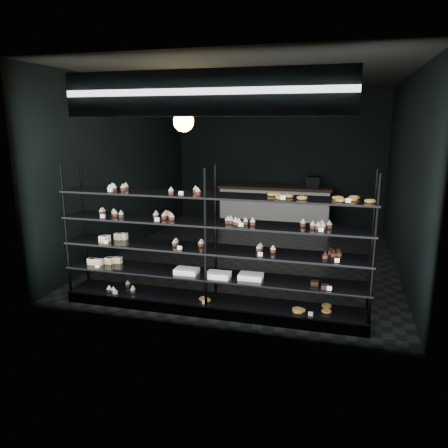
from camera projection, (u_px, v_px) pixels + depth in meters
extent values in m
cube|color=black|center=(253.00, 257.00, 8.08)|extent=(5.00, 6.00, 0.01)
cube|color=black|center=(255.00, 76.00, 7.36)|extent=(5.00, 6.00, 0.01)
cube|color=black|center=(279.00, 158.00, 10.54)|extent=(5.00, 0.01, 3.20)
cube|color=black|center=(201.00, 199.00, 4.90)|extent=(5.00, 0.01, 3.20)
cube|color=black|center=(126.00, 167.00, 8.36)|extent=(0.01, 6.00, 3.20)
cube|color=black|center=(405.00, 175.00, 7.08)|extent=(0.01, 6.00, 3.20)
cube|color=black|center=(211.00, 306.00, 5.78)|extent=(4.00, 0.50, 0.12)
cylinder|color=black|center=(66.00, 233.00, 5.87)|extent=(0.04, 0.04, 1.85)
cylinder|color=black|center=(84.00, 226.00, 6.28)|extent=(0.04, 0.04, 1.85)
cylinder|color=black|center=(205.00, 244.00, 5.37)|extent=(0.04, 0.04, 1.85)
cylinder|color=black|center=(215.00, 235.00, 5.78)|extent=(0.04, 0.04, 1.85)
cylinder|color=black|center=(374.00, 256.00, 4.86)|extent=(0.04, 0.04, 1.85)
cylinder|color=black|center=(372.00, 246.00, 5.27)|extent=(0.04, 0.04, 1.85)
cube|color=black|center=(211.00, 300.00, 5.76)|extent=(4.00, 0.50, 0.03)
cube|color=black|center=(211.00, 275.00, 5.68)|extent=(4.00, 0.50, 0.02)
cube|color=black|center=(211.00, 249.00, 5.60)|extent=(4.00, 0.50, 0.02)
cube|color=black|center=(210.00, 223.00, 5.52)|extent=(4.00, 0.50, 0.02)
cube|color=black|center=(210.00, 195.00, 5.44)|extent=(4.00, 0.50, 0.02)
cube|color=white|center=(110.00, 190.00, 5.60)|extent=(0.06, 0.04, 0.06)
cube|color=white|center=(181.00, 193.00, 5.35)|extent=(0.06, 0.04, 0.06)
cube|color=white|center=(287.00, 198.00, 5.01)|extent=(0.05, 0.04, 0.06)
cube|color=white|center=(352.00, 201.00, 4.83)|extent=(0.06, 0.04, 0.06)
cube|color=white|center=(104.00, 216.00, 5.71)|extent=(0.06, 0.04, 0.06)
cube|color=white|center=(157.00, 220.00, 5.51)|extent=(0.05, 0.04, 0.06)
cube|color=white|center=(238.00, 225.00, 5.24)|extent=(0.06, 0.04, 0.06)
cube|color=white|center=(317.00, 230.00, 5.00)|extent=(0.06, 0.04, 0.06)
cube|color=white|center=(104.00, 242.00, 5.79)|extent=(0.06, 0.04, 0.06)
cube|color=white|center=(182.00, 248.00, 5.51)|extent=(0.06, 0.04, 0.06)
cube|color=white|center=(260.00, 254.00, 5.25)|extent=(0.05, 0.04, 0.06)
cube|color=white|center=(334.00, 260.00, 5.03)|extent=(0.06, 0.04, 0.06)
cube|color=white|center=(98.00, 266.00, 5.90)|extent=(0.06, 0.04, 0.06)
cube|color=white|center=(325.00, 288.00, 5.13)|extent=(0.06, 0.04, 0.06)
cube|color=white|center=(117.00, 293.00, 5.91)|extent=(0.06, 0.04, 0.06)
cube|color=white|center=(205.00, 302.00, 5.59)|extent=(0.05, 0.04, 0.06)
cube|color=white|center=(310.00, 314.00, 5.25)|extent=(0.06, 0.04, 0.06)
cube|color=#0C1640|center=(202.00, 93.00, 4.71)|extent=(3.20, 0.04, 0.45)
cube|color=white|center=(201.00, 93.00, 4.70)|extent=(3.30, 0.02, 0.50)
cylinder|color=black|center=(183.00, 90.00, 6.26)|extent=(0.01, 0.01, 0.58)
sphere|color=#ECBE52|center=(184.00, 121.00, 6.36)|extent=(0.30, 0.30, 0.30)
cube|color=beige|center=(275.00, 208.00, 10.32)|extent=(2.53, 0.60, 0.92)
cube|color=black|center=(275.00, 187.00, 10.21)|extent=(2.63, 0.65, 0.06)
cube|color=black|center=(313.00, 182.00, 9.95)|extent=(0.30, 0.30, 0.25)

